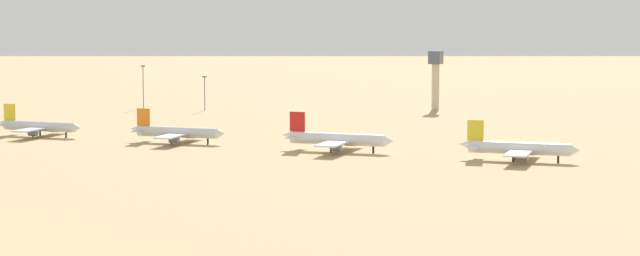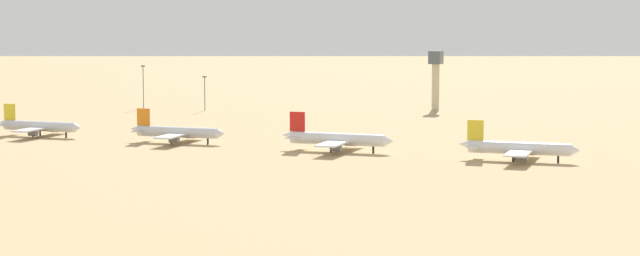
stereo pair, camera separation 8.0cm
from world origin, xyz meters
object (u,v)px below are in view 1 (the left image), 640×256
(parked_jet_yellow_1, at_px, (39,126))
(parked_jet_yellow_4, at_px, (518,148))
(parked_jet_red_3, at_px, (336,139))
(parked_jet_orange_2, at_px, (177,132))
(light_pole_west, at_px, (143,84))
(control_tower, at_px, (436,74))
(light_pole_mid, at_px, (205,91))

(parked_jet_yellow_1, relative_size, parked_jet_yellow_4, 0.94)
(parked_jet_red_3, bearing_deg, parked_jet_orange_2, 176.33)
(parked_jet_orange_2, distance_m, light_pole_west, 131.63)
(parked_jet_red_3, xyz_separation_m, control_tower, (-15.14, 145.91, 11.22))
(control_tower, bearing_deg, light_pole_mid, -155.31)
(control_tower, relative_size, light_pole_mid, 1.73)
(parked_jet_yellow_4, xyz_separation_m, light_pole_west, (-189.80, 104.92, 6.65))
(parked_jet_yellow_1, distance_m, light_pole_west, 110.98)
(parked_jet_yellow_4, relative_size, light_pole_west, 1.90)
(parked_jet_red_3, relative_size, light_pole_west, 1.95)
(control_tower, distance_m, light_pole_west, 125.57)
(parked_jet_yellow_4, bearing_deg, parked_jet_orange_2, 175.36)
(parked_jet_yellow_1, xyz_separation_m, parked_jet_orange_2, (52.49, 2.09, 0.05))
(parked_jet_red_3, height_order, light_pole_west, light_pole_west)
(parked_jet_yellow_1, xyz_separation_m, light_pole_mid, (4.47, 107.56, 4.87))
(parked_jet_yellow_4, distance_m, light_pole_west, 216.97)
(parked_jet_yellow_4, distance_m, light_pole_mid, 190.94)
(parked_jet_red_3, xyz_separation_m, parked_jet_yellow_4, (55.90, 0.46, -0.11))
(parked_jet_yellow_1, relative_size, light_pole_mid, 2.27)
(parked_jet_red_3, height_order, parked_jet_yellow_4, parked_jet_red_3)
(light_pole_west, bearing_deg, control_tower, 18.84)
(parked_jet_red_3, bearing_deg, parked_jet_yellow_4, -3.46)
(parked_jet_yellow_1, bearing_deg, parked_jet_orange_2, -0.37)
(parked_jet_orange_2, xyz_separation_m, light_pole_west, (-78.23, 105.64, 6.82))
(parked_jet_orange_2, relative_size, parked_jet_red_3, 0.93)
(parked_jet_yellow_4, bearing_deg, light_pole_mid, 141.71)
(control_tower, xyz_separation_m, light_pole_mid, (-88.55, -40.70, -6.68))
(parked_jet_yellow_1, relative_size, light_pole_west, 1.79)
(parked_jet_yellow_1, bearing_deg, control_tower, 55.24)
(light_pole_mid, bearing_deg, parked_jet_red_3, -45.42)
(parked_jet_red_3, relative_size, light_pole_mid, 2.48)
(light_pole_west, bearing_deg, light_pole_mid, -0.33)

